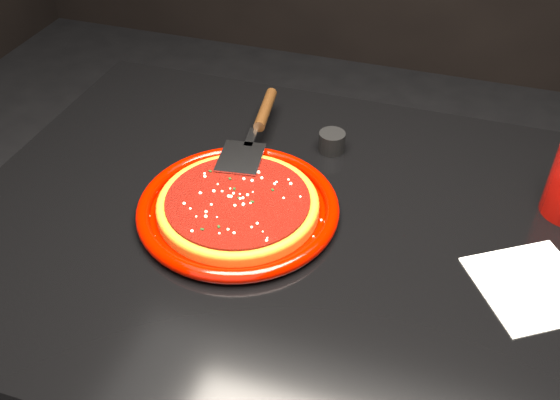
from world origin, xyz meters
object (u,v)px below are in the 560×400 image
object	(u,v)px
pizza_server	(255,130)
ramekin	(332,142)
plate	(238,208)
table	(325,374)

from	to	relation	value
pizza_server	ramekin	distance (m)	0.14
plate	pizza_server	distance (m)	0.18
table	plate	xyz separation A→B (m)	(-0.16, -0.01, 0.39)
table	ramekin	bearing A→B (deg)	106.37
table	ramekin	distance (m)	0.45
table	plate	distance (m)	0.42
plate	pizza_server	xyz separation A→B (m)	(-0.03, 0.18, 0.03)
table	pizza_server	xyz separation A→B (m)	(-0.19, 0.17, 0.42)
table	plate	size ratio (longest dim) A/B	3.73
plate	ramekin	bearing A→B (deg)	65.74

